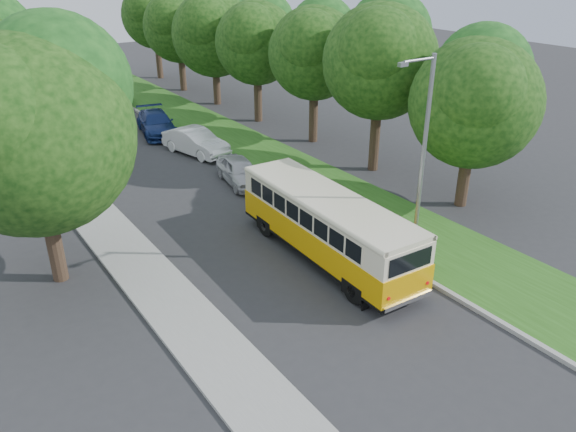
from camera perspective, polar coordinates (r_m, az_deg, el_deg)
ground at (r=21.95m, az=-0.12°, el=-5.04°), size 120.00×120.00×0.00m
curb at (r=27.40m, az=0.16°, el=1.65°), size 0.20×70.00×0.15m
grass_verge at (r=28.70m, az=4.02°, el=2.70°), size 4.50×70.00×0.13m
sidewalk at (r=24.11m, az=-16.49°, el=-3.04°), size 2.20×70.00×0.12m
treeline at (r=36.70m, az=-12.61°, el=16.72°), size 24.27×41.91×9.46m
lamppost_near at (r=20.96m, az=13.41°, el=5.91°), size 1.71×0.16×8.00m
lamppost_far at (r=32.91m, az=-23.73°, el=11.04°), size 1.71×0.16×7.50m
warning_sign at (r=29.78m, az=-20.84°, el=5.31°), size 0.56×0.10×2.50m
vintage_bus at (r=21.84m, az=3.98°, el=-1.18°), size 2.70×9.29×2.74m
car_silver at (r=29.48m, az=-4.90°, el=4.58°), size 2.24×4.19×1.36m
car_white at (r=34.19m, az=-9.35°, el=7.45°), size 2.68×4.87×1.52m
car_blue at (r=38.60m, az=-13.22°, el=9.16°), size 3.10×5.42×1.48m
car_grey at (r=46.72m, az=-16.98°, el=11.37°), size 3.18×4.85×1.24m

